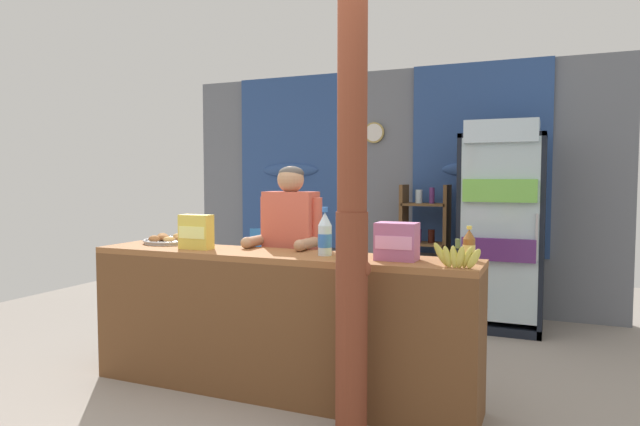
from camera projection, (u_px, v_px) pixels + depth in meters
The scene contains 15 objects.
ground_plane at pixel (321, 355), 4.36m from camera, with size 8.09×8.09×0.00m, color gray.
back_wall_curtained at pixel (388, 185), 6.04m from camera, with size 4.75×0.22×2.56m.
stall_counter at pixel (269, 313), 3.48m from camera, with size 2.58×0.46×0.92m.
timber_post at pixel (352, 222), 2.90m from camera, with size 0.19×0.17×2.44m.
drink_fridge at pixel (502, 217), 5.04m from camera, with size 0.74×0.61×1.91m.
bottle_shelf_rack at pixel (425, 247), 5.61m from camera, with size 0.48×0.28×1.33m.
plastic_lawn_chair at pixel (268, 264), 5.79m from camera, with size 0.57×0.57×0.86m.
shopkeeper at pixel (290, 244), 3.92m from camera, with size 0.48×0.42×1.48m.
soda_bottle_water at pixel (325, 235), 3.41m from camera, with size 0.09×0.09×0.30m.
soda_bottle_lime_soda at pixel (343, 242), 3.30m from camera, with size 0.08×0.08×0.23m.
soda_bottle_iced_tea at pixel (469, 246), 3.23m from camera, with size 0.07×0.07×0.20m.
snack_box_instant_noodle at pixel (196, 232), 3.73m from camera, with size 0.22×0.11×0.23m.
snack_box_wafer at pixel (397, 241), 3.23m from camera, with size 0.24×0.16×0.22m.
pastry_tray at pixel (170, 240), 4.07m from camera, with size 0.39×0.39×0.07m.
banana_bunch at pixel (457, 257), 2.95m from camera, with size 0.28×0.06×0.16m.
Camera 1 is at (1.66, -2.70, 1.40)m, focal length 31.01 mm.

